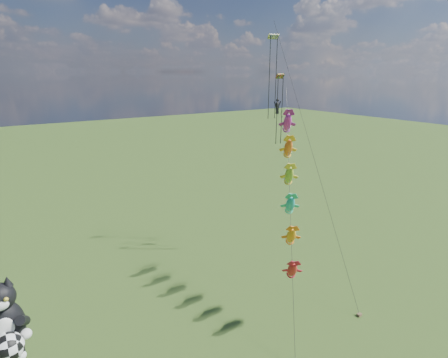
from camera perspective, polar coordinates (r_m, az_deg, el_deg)
cat_kite_rig at (r=23.69m, az=-30.46°, el=-18.65°), size 2.50×4.10×10.33m
fish_windsock_rig at (r=32.76m, az=9.98°, el=-1.70°), size 9.78×12.76×18.76m
parafoil_rig at (r=42.03m, az=8.37°, el=12.12°), size 4.35×17.30×25.72m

